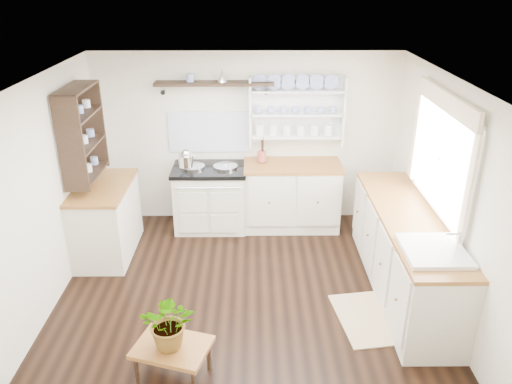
% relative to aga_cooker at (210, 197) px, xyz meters
% --- Properties ---
extents(floor, '(4.00, 3.80, 0.01)m').
position_rel_aga_cooker_xyz_m(floor, '(0.49, -1.57, -0.44)').
color(floor, black).
rests_on(floor, ground).
extents(wall_back, '(4.00, 0.02, 2.30)m').
position_rel_aga_cooker_xyz_m(wall_back, '(0.49, 0.33, 0.71)').
color(wall_back, beige).
rests_on(wall_back, ground).
extents(wall_right, '(0.02, 3.80, 2.30)m').
position_rel_aga_cooker_xyz_m(wall_right, '(2.49, -1.57, 0.71)').
color(wall_right, beige).
rests_on(wall_right, ground).
extents(wall_left, '(0.02, 3.80, 2.30)m').
position_rel_aga_cooker_xyz_m(wall_left, '(-1.51, -1.57, 0.71)').
color(wall_left, beige).
rests_on(wall_left, ground).
extents(ceiling, '(4.00, 3.80, 0.01)m').
position_rel_aga_cooker_xyz_m(ceiling, '(0.49, -1.57, 1.86)').
color(ceiling, white).
rests_on(ceiling, wall_back).
extents(window, '(0.08, 1.55, 1.22)m').
position_rel_aga_cooker_xyz_m(window, '(2.44, -1.42, 1.12)').
color(window, white).
rests_on(window, wall_right).
extents(aga_cooker, '(0.96, 0.67, 0.89)m').
position_rel_aga_cooker_xyz_m(aga_cooker, '(0.00, 0.00, 0.00)').
color(aga_cooker, beige).
rests_on(aga_cooker, floor).
extents(back_cabinets, '(1.27, 0.63, 0.90)m').
position_rel_aga_cooker_xyz_m(back_cabinets, '(1.09, 0.03, 0.02)').
color(back_cabinets, beige).
rests_on(back_cabinets, floor).
extents(right_cabinets, '(0.62, 2.43, 0.90)m').
position_rel_aga_cooker_xyz_m(right_cabinets, '(2.19, -1.47, 0.02)').
color(right_cabinets, beige).
rests_on(right_cabinets, floor).
extents(belfast_sink, '(0.55, 0.60, 0.45)m').
position_rel_aga_cooker_xyz_m(belfast_sink, '(2.19, -2.22, 0.36)').
color(belfast_sink, white).
rests_on(belfast_sink, right_cabinets).
extents(left_cabinets, '(0.62, 1.13, 0.90)m').
position_rel_aga_cooker_xyz_m(left_cabinets, '(-1.21, -0.67, 0.02)').
color(left_cabinets, beige).
rests_on(left_cabinets, floor).
extents(plate_rack, '(1.20, 0.22, 0.90)m').
position_rel_aga_cooker_xyz_m(plate_rack, '(1.14, 0.29, 1.12)').
color(plate_rack, white).
rests_on(plate_rack, wall_back).
extents(high_shelf, '(1.50, 0.29, 0.16)m').
position_rel_aga_cooker_xyz_m(high_shelf, '(0.09, 0.21, 1.47)').
color(high_shelf, black).
rests_on(high_shelf, wall_back).
extents(left_shelving, '(0.28, 0.80, 1.05)m').
position_rel_aga_cooker_xyz_m(left_shelving, '(-1.35, -0.67, 1.11)').
color(left_shelving, black).
rests_on(left_shelving, wall_left).
extents(kettle, '(0.19, 0.19, 0.23)m').
position_rel_aga_cooker_xyz_m(kettle, '(-0.28, -0.12, 0.60)').
color(kettle, silver).
rests_on(kettle, aga_cooker).
extents(utensil_crock, '(0.12, 0.12, 0.13)m').
position_rel_aga_cooker_xyz_m(utensil_crock, '(0.69, 0.11, 0.54)').
color(utensil_crock, '#A2463B').
rests_on(utensil_crock, back_cabinets).
extents(center_table, '(0.72, 0.60, 0.33)m').
position_rel_aga_cooker_xyz_m(center_table, '(-0.11, -2.77, -0.15)').
color(center_table, brown).
rests_on(center_table, floor).
extents(potted_plant, '(0.45, 0.39, 0.49)m').
position_rel_aga_cooker_xyz_m(potted_plant, '(-0.11, -2.77, 0.14)').
color(potted_plant, '#3F7233').
rests_on(potted_plant, center_table).
extents(floor_rug, '(0.67, 0.92, 0.02)m').
position_rel_aga_cooker_xyz_m(floor_rug, '(1.71, -2.01, -0.43)').
color(floor_rug, '#998B59').
rests_on(floor_rug, floor).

